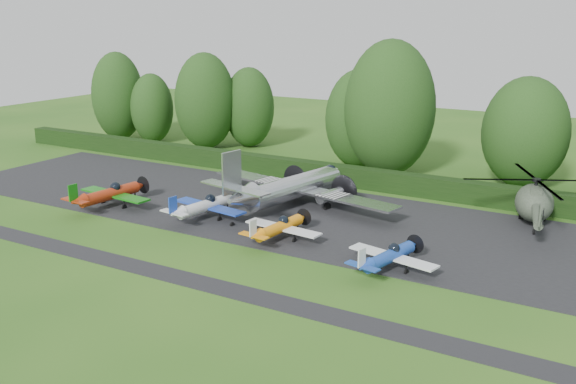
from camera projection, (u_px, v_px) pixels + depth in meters
The scene contains 17 objects.
ground at pixel (219, 247), 47.85m from camera, with size 160.00×160.00×0.00m, color #265518.
apron at pixel (286, 212), 56.19m from camera, with size 70.00×18.00×0.01m, color black.
taxiway_verge at pixel (166, 274), 42.84m from camera, with size 70.00×2.00×0.00m, color black.
hedgerow at pixel (340, 184), 65.37m from camera, with size 90.00×1.60×2.00m, color black.
transport_plane at pixel (292, 188), 57.30m from camera, with size 20.24×15.52×6.49m.
light_plane_red at pixel (110, 194), 57.38m from camera, with size 7.79×8.19×2.99m.
light_plane_white at pixel (205, 206), 54.11m from camera, with size 7.28×7.66×2.80m.
light_plane_orange at pixel (280, 227), 49.02m from camera, with size 6.52×6.86×2.51m.
light_plane_blue at pixel (389, 256), 43.17m from camera, with size 6.52×6.86×2.51m.
helicopter at pixel (534, 200), 52.76m from camera, with size 11.81×13.82×3.80m.
tree_0 at pixel (118, 96), 87.27m from camera, with size 6.99×6.99×11.94m.
tree_1 at pixel (390, 108), 67.40m from camera, with size 9.57×9.57×14.39m.
tree_2 at pixel (205, 101), 81.41m from camera, with size 7.73×7.73×12.21m.
tree_3 at pixel (525, 132), 63.18m from camera, with size 8.42×8.42×11.03m.
tree_4 at pixel (152, 108), 85.47m from camera, with size 5.65×5.65×9.27m.
tree_6 at pixel (249, 107), 82.66m from camera, with size 6.46×6.46×10.30m.
tree_9 at pixel (359, 119), 71.47m from camera, with size 7.49×7.49×11.02m.
Camera 1 is at (26.95, -36.40, 16.80)m, focal length 40.00 mm.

